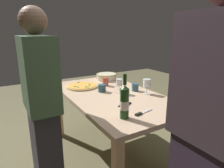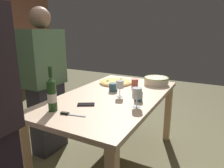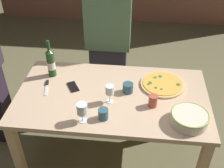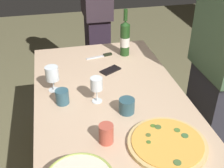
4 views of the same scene
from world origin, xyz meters
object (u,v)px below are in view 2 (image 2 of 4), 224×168
Objects in this scene: dining_table at (112,104)px; cup_spare at (113,87)px; wine_glass_by_bottle at (137,94)px; person_guest_left at (46,84)px; serving_bowl at (156,80)px; cup_amber at (138,96)px; cell_phone at (86,104)px; cup_ceramic at (135,84)px; pizza at (116,82)px; wine_glass_near_pizza at (120,85)px; pizza_knife at (70,114)px; wine_bottle at (52,94)px.

cup_spare is (0.13, 0.05, 0.13)m from dining_table.
person_guest_left is (0.06, 1.09, -0.06)m from wine_glass_by_bottle.
serving_bowl reaches higher than cup_spare.
serving_bowl and cup_amber have the same top height.
cup_ceramic is at bearing 135.61° from cell_phone.
wine_glass_near_pizza is (-0.43, -0.26, 0.10)m from pizza.
serving_bowl is 1.38× the size of pizza_knife.
dining_table is at bearing -157.21° from cup_spare.
cell_phone is at bearing -171.92° from pizza.
cup_spare reaches higher than pizza_knife.
person_guest_left reaches higher than serving_bowl.
pizza is 0.80m from person_guest_left.
wine_bottle reaches higher than pizza_knife.
person_guest_left is at bearing 133.06° from pizza.
serving_bowl reaches higher than pizza.
serving_bowl is 0.57m from cup_spare.
pizza is 0.24× the size of person_guest_left.
cup_amber is at bearing -4.36° from person_guest_left.
wine_glass_by_bottle reaches higher than cup_ceramic.
dining_table is 0.19m from cup_spare.
serving_bowl is 1.00m from cell_phone.
cell_phone is at bearing 178.50° from cup_spare.
wine_glass_by_bottle is at bearing -163.79° from cup_amber.
dining_table is 7.83× the size of pizza_knife.
wine_glass_near_pizza is at bearing 163.79° from serving_bowl.
serving_bowl is 1.25m from person_guest_left.
wine_glass_near_pizza is 0.21m from cup_spare.
wine_bottle is at bearing -65.91° from cell_phone.
serving_bowl is 1.27m from wine_bottle.
cup_spare is 0.05× the size of person_guest_left.
wine_bottle is at bearing -49.34° from person_guest_left.
wine_bottle is at bearing 158.30° from dining_table.
cup_amber is (0.15, 0.04, -0.07)m from wine_glass_by_bottle.
wine_bottle reaches higher than cup_spare.
cup_spare is at bearing 64.17° from cup_amber.
cup_ceramic is at bearing -107.63° from pizza.
pizza_knife is (-0.39, 0.39, -0.10)m from wine_glass_by_bottle.
wine_glass_by_bottle is 0.50m from cup_spare.
wine_glass_by_bottle is 0.10× the size of person_guest_left.
wine_glass_by_bottle is at bearing -126.09° from wine_glass_near_pizza.
cell_phone is (-0.31, 0.35, -0.04)m from cup_amber.
pizza is 2.65× the size of cell_phone.
wine_bottle reaches higher than serving_bowl.
wine_bottle is 0.70m from person_guest_left.
cup_amber is 0.41m from cup_ceramic.
wine_glass_near_pizza is 0.85m from person_guest_left.
serving_bowl is at bearing 1.85° from cup_amber.
dining_table is 10.12× the size of wine_glass_near_pizza.
wine_bottle is 4.04× the size of cup_spare.
pizza is at bearing -2.94° from wine_bottle.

